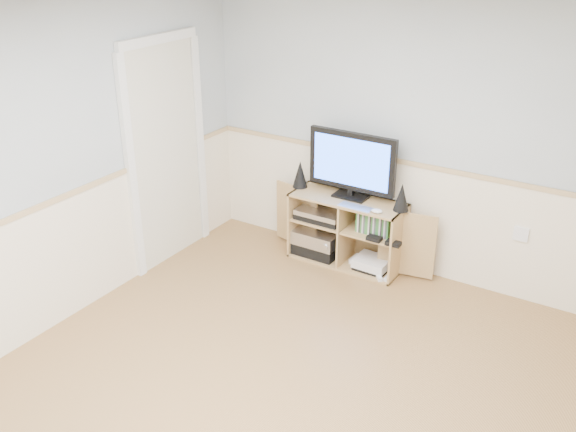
% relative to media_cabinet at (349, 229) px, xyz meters
% --- Properties ---
extents(room, '(4.04, 4.54, 2.54)m').
position_rel_media_cabinet_xyz_m(room, '(0.43, -1.95, 0.88)').
color(room, '#AD864D').
rests_on(room, ground).
extents(media_cabinet, '(1.65, 0.40, 0.65)m').
position_rel_media_cabinet_xyz_m(media_cabinet, '(0.00, 0.00, 0.00)').
color(media_cabinet, tan).
rests_on(media_cabinet, floor).
extents(monitor, '(0.83, 0.18, 0.61)m').
position_rel_media_cabinet_xyz_m(monitor, '(-0.00, -0.00, 0.65)').
color(monitor, black).
rests_on(monitor, media_cabinet).
extents(speaker_left, '(0.14, 0.14, 0.26)m').
position_rel_media_cabinet_xyz_m(speaker_left, '(-0.52, -0.03, 0.45)').
color(speaker_left, black).
rests_on(speaker_left, media_cabinet).
extents(speaker_right, '(0.14, 0.14, 0.25)m').
position_rel_media_cabinet_xyz_m(speaker_right, '(0.50, -0.03, 0.44)').
color(speaker_right, black).
rests_on(speaker_right, media_cabinet).
extents(keyboard, '(0.31, 0.13, 0.01)m').
position_rel_media_cabinet_xyz_m(keyboard, '(0.14, -0.19, 0.32)').
color(keyboard, white).
rests_on(keyboard, media_cabinet).
extents(mouse, '(0.11, 0.08, 0.04)m').
position_rel_media_cabinet_xyz_m(mouse, '(0.35, -0.19, 0.34)').
color(mouse, white).
rests_on(mouse, media_cabinet).
extents(av_components, '(0.52, 0.33, 0.47)m').
position_rel_media_cabinet_xyz_m(av_components, '(-0.29, -0.05, -0.11)').
color(av_components, black).
rests_on(av_components, media_cabinet).
extents(game_consoles, '(0.45, 0.30, 0.11)m').
position_rel_media_cabinet_xyz_m(game_consoles, '(0.27, -0.06, -0.26)').
color(game_consoles, white).
rests_on(game_consoles, media_cabinet).
extents(game_cases, '(0.32, 0.13, 0.19)m').
position_rel_media_cabinet_xyz_m(game_cases, '(0.28, -0.07, 0.15)').
color(game_cases, '#3F8C3F').
rests_on(game_cases, media_cabinet).
extents(wall_outlet, '(0.12, 0.03, 0.12)m').
position_rel_media_cabinet_xyz_m(wall_outlet, '(1.49, 0.16, 0.27)').
color(wall_outlet, white).
rests_on(wall_outlet, wall_back).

